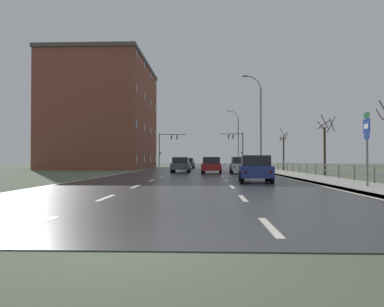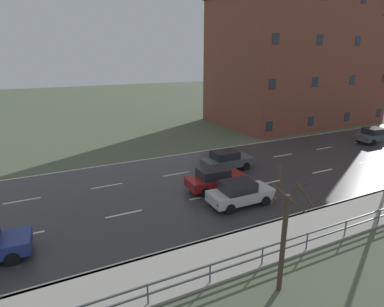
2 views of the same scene
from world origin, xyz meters
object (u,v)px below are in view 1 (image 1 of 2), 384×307
(street_lamp_midground, at_px, (260,124))
(street_lamp_distant, at_px, (238,139))
(brick_building, at_px, (105,116))
(highway_sign, at_px, (367,140))
(traffic_signal_right, at_px, (238,144))
(car_far_left, at_px, (240,165))
(car_near_left, at_px, (255,169))
(car_mid_centre, at_px, (188,163))
(traffic_signal_left, at_px, (166,144))
(car_far_right, at_px, (212,165))
(car_near_right, at_px, (181,165))

(street_lamp_midground, xyz_separation_m, street_lamp_distant, (-0.02, 31.66, -0.05))
(street_lamp_midground, xyz_separation_m, brick_building, (-22.01, 12.28, 2.48))
(highway_sign, distance_m, traffic_signal_right, 53.18)
(traffic_signal_right, height_order, car_far_left, traffic_signal_right)
(street_lamp_midground, bearing_deg, traffic_signal_right, 91.15)
(car_far_left, distance_m, car_near_left, 13.81)
(street_lamp_midground, height_order, car_far_left, street_lamp_midground)
(street_lamp_midground, bearing_deg, car_mid_centre, 127.31)
(street_lamp_midground, xyz_separation_m, highway_sign, (0.91, -27.70, -3.37))
(car_mid_centre, bearing_deg, traffic_signal_right, 59.20)
(car_far_left, bearing_deg, brick_building, 132.00)
(street_lamp_distant, distance_m, car_mid_centre, 22.19)
(street_lamp_distant, distance_m, brick_building, 29.42)
(street_lamp_midground, relative_size, traffic_signal_right, 1.79)
(traffic_signal_left, height_order, car_far_left, traffic_signal_left)
(traffic_signal_left, xyz_separation_m, car_near_left, (10.57, -49.66, -3.57))
(car_mid_centre, bearing_deg, car_near_left, -78.94)
(street_lamp_midground, distance_m, traffic_signal_left, 30.12)
(highway_sign, bearing_deg, car_far_left, 102.55)
(car_far_right, xyz_separation_m, car_near_right, (-3.12, 2.89, 0.00))
(car_near_left, bearing_deg, car_mid_centre, 102.44)
(street_lamp_midground, height_order, highway_sign, street_lamp_midground)
(traffic_signal_left, relative_size, car_far_right, 1.53)
(traffic_signal_right, bearing_deg, car_near_right, -104.84)
(car_far_right, bearing_deg, traffic_signal_left, 105.57)
(traffic_signal_left, height_order, car_mid_centre, traffic_signal_left)
(street_lamp_distant, bearing_deg, highway_sign, -89.10)
(car_far_right, height_order, car_near_left, same)
(highway_sign, bearing_deg, car_near_right, 115.10)
(car_far_right, bearing_deg, car_near_left, -77.61)
(traffic_signal_right, xyz_separation_m, car_far_left, (-2.68, -34.68, -3.50))
(street_lamp_midground, distance_m, car_far_right, 12.12)
(car_near_left, bearing_deg, traffic_signal_right, 89.78)
(traffic_signal_left, distance_m, brick_building, 16.75)
(car_far_left, relative_size, car_near_left, 0.98)
(traffic_signal_left, distance_m, car_far_left, 37.64)
(highway_sign, xyz_separation_m, car_far_left, (-4.10, 18.43, -1.44))
(street_lamp_midground, relative_size, car_near_right, 2.76)
(street_lamp_midground, distance_m, car_mid_centre, 15.84)
(street_lamp_midground, xyz_separation_m, car_near_left, (-3.54, -23.08, -4.81))
(car_far_right, bearing_deg, car_far_left, 6.72)
(traffic_signal_left, bearing_deg, brick_building, -118.93)
(street_lamp_distant, height_order, brick_building, brick_building)
(street_lamp_midground, xyz_separation_m, car_mid_centre, (-9.15, 12.00, -4.81))
(traffic_signal_left, bearing_deg, car_near_left, -77.98)
(car_mid_centre, bearing_deg, street_lamp_distant, 67.07)
(street_lamp_distant, height_order, highway_sign, street_lamp_distant)
(traffic_signal_left, xyz_separation_m, brick_building, (-7.90, -14.30, 3.72))
(highway_sign, height_order, car_far_left, highway_sign)
(street_lamp_distant, bearing_deg, brick_building, -138.61)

